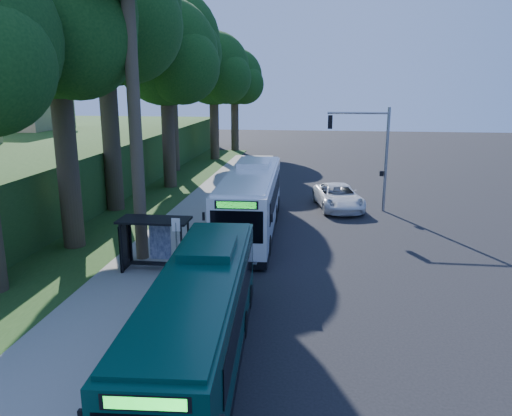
# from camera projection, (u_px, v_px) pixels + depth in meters

# --- Properties ---
(ground) EXTENTS (140.00, 140.00, 0.00)m
(ground) POSITION_uv_depth(u_px,v_px,m) (310.00, 257.00, 25.16)
(ground) COLOR black
(ground) RESTS_ON ground
(sidewalk) EXTENTS (4.50, 70.00, 0.12)m
(sidewalk) POSITION_uv_depth(u_px,v_px,m) (169.00, 250.00, 26.03)
(sidewalk) COLOR gray
(sidewalk) RESTS_ON ground
(red_curb) EXTENTS (0.25, 30.00, 0.13)m
(red_curb) POSITION_uv_depth(u_px,v_px,m) (194.00, 281.00, 21.90)
(red_curb) COLOR maroon
(red_curb) RESTS_ON ground
(grass_verge) EXTENTS (8.00, 70.00, 0.06)m
(grass_verge) POSITION_uv_depth(u_px,v_px,m) (105.00, 221.00, 31.54)
(grass_verge) COLOR #234719
(grass_verge) RESTS_ON ground
(bus_shelter) EXTENTS (3.20, 1.51, 2.55)m
(bus_shelter) POSITION_uv_depth(u_px,v_px,m) (150.00, 234.00, 22.85)
(bus_shelter) COLOR black
(bus_shelter) RESTS_ON ground
(stop_sign_pole) EXTENTS (0.35, 0.06, 3.17)m
(stop_sign_pole) POSITION_uv_depth(u_px,v_px,m) (177.00, 244.00, 20.49)
(stop_sign_pole) COLOR gray
(stop_sign_pole) RESTS_ON ground
(traffic_signal_pole) EXTENTS (4.10, 0.30, 7.00)m
(traffic_signal_pole) POSITION_uv_depth(u_px,v_px,m) (371.00, 146.00, 33.26)
(traffic_signal_pole) COLOR gray
(traffic_signal_pole) RESTS_ON ground
(hillside_backdrop) EXTENTS (24.00, 60.00, 8.80)m
(hillside_backdrop) POSITION_uv_depth(u_px,v_px,m) (3.00, 157.00, 42.28)
(hillside_backdrop) COLOR #234719
(hillside_backdrop) RESTS_ON ground
(tree_0) EXTENTS (8.40, 8.00, 15.70)m
(tree_0) POSITION_uv_depth(u_px,v_px,m) (56.00, 25.00, 23.92)
(tree_0) COLOR #382B1E
(tree_0) RESTS_ON ground
(tree_1) EXTENTS (10.50, 10.00, 18.26)m
(tree_1) POSITION_uv_depth(u_px,v_px,m) (104.00, 14.00, 31.37)
(tree_1) COLOR #382B1E
(tree_1) RESTS_ON ground
(tree_2) EXTENTS (8.82, 8.40, 15.12)m
(tree_2) POSITION_uv_depth(u_px,v_px,m) (166.00, 58.00, 39.44)
(tree_2) COLOR #382B1E
(tree_2) RESTS_ON ground
(tree_3) EXTENTS (10.08, 9.60, 17.28)m
(tree_3) POSITION_uv_depth(u_px,v_px,m) (171.00, 45.00, 47.01)
(tree_3) COLOR #382B1E
(tree_3) RESTS_ON ground
(tree_4) EXTENTS (8.40, 8.00, 14.14)m
(tree_4) POSITION_uv_depth(u_px,v_px,m) (214.00, 72.00, 54.96)
(tree_4) COLOR #382B1E
(tree_4) RESTS_ON ground
(tree_5) EXTENTS (7.35, 7.00, 12.86)m
(tree_5) POSITION_uv_depth(u_px,v_px,m) (235.00, 80.00, 62.73)
(tree_5) COLOR #382B1E
(tree_5) RESTS_ON ground
(white_bus) EXTENTS (3.23, 13.13, 3.89)m
(white_bus) POSITION_uv_depth(u_px,v_px,m) (251.00, 200.00, 29.08)
(white_bus) COLOR white
(white_bus) RESTS_ON ground
(teal_bus) EXTENTS (3.13, 11.51, 3.39)m
(teal_bus) POSITION_uv_depth(u_px,v_px,m) (201.00, 317.00, 15.01)
(teal_bus) COLOR #09352D
(teal_bus) RESTS_ON ground
(pickup) EXTENTS (3.82, 6.43, 1.67)m
(pickup) POSITION_uv_depth(u_px,v_px,m) (338.00, 197.00, 34.68)
(pickup) COLOR silver
(pickup) RESTS_ON ground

